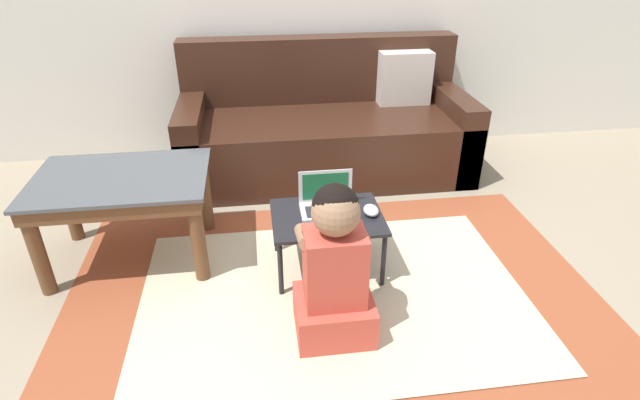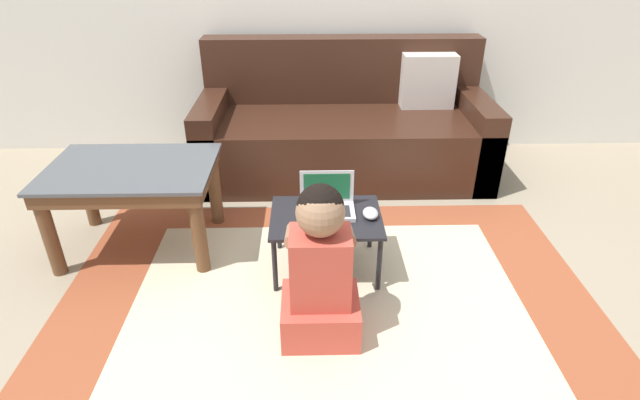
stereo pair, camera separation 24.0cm
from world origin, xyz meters
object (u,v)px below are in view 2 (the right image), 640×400
laptop_desk (326,222)px  computer_mouse (370,213)px  laptop (327,205)px  person_seated (320,271)px  couch (345,130)px  coffee_table (133,181)px

laptop_desk → computer_mouse: computer_mouse is taller
laptop_desk → laptop: laptop is taller
laptop_desk → person_seated: size_ratio=0.76×
couch → person_seated: (-0.21, -1.63, 0.03)m
coffee_table → laptop_desk: size_ratio=1.55×
computer_mouse → person_seated: bearing=-119.8°
coffee_table → laptop_desk: (0.98, -0.23, -0.12)m
coffee_table → laptop_desk: 1.01m
couch → person_seated: bearing=-97.2°
couch → person_seated: 1.64m
laptop_desk → laptop: (0.01, 0.04, 0.07)m
laptop_desk → computer_mouse: bearing=-3.5°
computer_mouse → person_seated: size_ratio=0.15×
computer_mouse → person_seated: person_seated is taller
laptop_desk → person_seated: (-0.04, -0.45, 0.05)m
computer_mouse → person_seated: 0.50m
laptop → person_seated: bearing=-95.2°
coffee_table → computer_mouse: coffee_table is taller
laptop_desk → laptop: size_ratio=2.02×
laptop → person_seated: (-0.04, -0.49, -0.02)m
person_seated → coffee_table: bearing=144.0°
laptop_desk → person_seated: person_seated is taller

